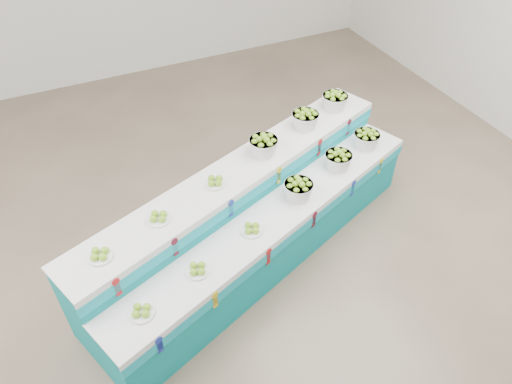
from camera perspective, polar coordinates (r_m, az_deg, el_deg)
ground at (r=5.05m, az=-6.07°, el=-12.44°), size 10.00×10.00×0.00m
display_stand at (r=5.06m, az=-0.00°, el=-3.02°), size 4.12×2.40×1.02m
plate_lower_left at (r=4.13m, az=-13.47°, el=-13.54°), size 0.28×0.28×0.09m
plate_lower_mid at (r=4.31m, az=-6.96°, el=-9.02°), size 0.28×0.28×0.09m
plate_lower_right at (r=4.60m, az=-0.51°, el=-4.32°), size 0.28×0.28×0.09m
basket_lower_left at (r=4.93m, az=5.06°, el=0.36°), size 0.39×0.39×0.22m
basket_lower_mid at (r=5.35m, az=9.73°, el=3.81°), size 0.39×0.39×0.22m
basket_lower_right at (r=5.73m, az=12.97°, el=6.18°), size 0.39×0.39×0.22m
plate_upper_left at (r=4.19m, az=-18.08°, el=-7.01°), size 0.28×0.28×0.09m
plate_upper_mid at (r=4.37m, az=-11.53°, el=-2.90°), size 0.28×0.28×0.09m
plate_upper_right at (r=4.66m, az=-4.91°, el=1.32°), size 0.28×0.28×0.09m
basket_upper_left at (r=4.99m, az=0.90°, el=5.59°), size 0.39×0.39×0.22m
basket_upper_mid at (r=5.41m, az=5.86°, el=8.61°), size 0.39×0.39×0.22m
basket_upper_right at (r=5.78m, az=9.34°, el=10.67°), size 0.39×0.39×0.22m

